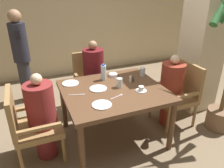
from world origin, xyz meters
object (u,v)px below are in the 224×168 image
(diner_in_right_chair, at_px, (171,90))
(diner_in_left_chair, at_px, (42,116))
(glass_tall_mid, at_px, (143,72))
(plate_main_left, at_px, (71,83))
(bowl_small, at_px, (113,75))
(chair_right_side, at_px, (179,92))
(chair_far_side, at_px, (91,78))
(diner_in_far_chair, at_px, (94,76))
(plate_main_right, at_px, (102,105))
(chair_left_side, at_px, (30,124))
(standing_host, at_px, (21,55))
(plate_dessert_center, at_px, (98,89))
(teacup_with_saucer, at_px, (141,89))
(water_bottle, at_px, (104,73))
(glass_tall_near, at_px, (119,83))

(diner_in_right_chair, bearing_deg, diner_in_left_chair, 180.00)
(diner_in_left_chair, height_order, glass_tall_mid, diner_in_left_chair)
(plate_main_left, height_order, bowl_small, bowl_small)
(diner_in_left_chair, relative_size, chair_right_side, 1.19)
(chair_far_side, height_order, chair_right_side, same)
(diner_in_far_chair, relative_size, glass_tall_mid, 9.51)
(glass_tall_mid, bearing_deg, diner_in_far_chair, 134.35)
(plate_main_right, bearing_deg, diner_in_far_chair, 76.47)
(chair_left_side, distance_m, standing_host, 1.59)
(chair_far_side, distance_m, plate_dessert_center, 0.92)
(chair_left_side, relative_size, chair_far_side, 1.00)
(diner_in_right_chair, relative_size, glass_tall_mid, 8.78)
(chair_far_side, distance_m, diner_in_far_chair, 0.18)
(diner_in_far_chair, height_order, teacup_with_saucer, diner_in_far_chair)
(bowl_small, bearing_deg, chair_left_side, -161.71)
(plate_dessert_center, xyz_separation_m, bowl_small, (0.33, 0.31, 0.01))
(standing_host, height_order, glass_tall_mid, standing_host)
(bowl_small, bearing_deg, diner_in_far_chair, 110.55)
(diner_in_right_chair, height_order, bowl_small, diner_in_right_chair)
(plate_dessert_center, bearing_deg, diner_in_right_chair, -4.48)
(plate_dessert_center, xyz_separation_m, teacup_with_saucer, (0.47, -0.25, 0.02))
(diner_in_right_chair, xyz_separation_m, plate_main_right, (-1.15, -0.30, 0.19))
(water_bottle, distance_m, glass_tall_near, 0.31)
(diner_in_right_chair, relative_size, bowl_small, 8.64)
(bowl_small, height_order, water_bottle, water_bottle)
(teacup_with_saucer, bearing_deg, standing_host, 127.27)
(diner_in_right_chair, relative_size, glass_tall_near, 8.78)
(diner_in_right_chair, xyz_separation_m, plate_dessert_center, (-1.06, 0.08, 0.19))
(diner_in_far_chair, height_order, standing_host, standing_host)
(diner_in_far_chair, bearing_deg, chair_right_side, -38.27)
(plate_main_left, bearing_deg, plate_main_right, -74.16)
(plate_main_right, height_order, bowl_small, bowl_small)
(diner_in_left_chair, xyz_separation_m, glass_tall_mid, (1.43, 0.25, 0.24))
(diner_in_far_chair, relative_size, standing_host, 0.74)
(chair_left_side, relative_size, diner_in_far_chair, 0.79)
(diner_in_left_chair, bearing_deg, glass_tall_mid, 9.90)
(glass_tall_near, bearing_deg, diner_in_far_chair, 96.71)
(chair_left_side, height_order, plate_main_left, chair_left_side)
(bowl_small, height_order, glass_tall_near, glass_tall_near)
(diner_in_far_chair, height_order, glass_tall_mid, diner_in_far_chair)
(plate_main_right, xyz_separation_m, glass_tall_mid, (0.81, 0.55, 0.05))
(diner_in_right_chair, relative_size, plate_dessert_center, 4.92)
(plate_main_right, xyz_separation_m, bowl_small, (0.42, 0.69, 0.01))
(diner_in_right_chair, relative_size, plate_main_left, 4.92)
(diner_in_right_chair, height_order, standing_host, standing_host)
(water_bottle, bearing_deg, diner_in_right_chair, -19.95)
(chair_far_side, distance_m, teacup_with_saucer, 1.18)
(diner_in_far_chair, relative_size, plate_main_right, 5.33)
(standing_host, distance_m, plate_main_left, 1.31)
(plate_main_left, relative_size, bowl_small, 1.75)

